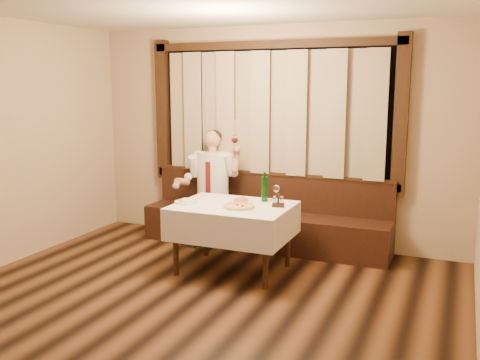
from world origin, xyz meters
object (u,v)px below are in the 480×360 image
at_px(pasta_red, 241,199).
at_px(green_bottle, 265,189).
at_px(banquette, 265,222).
at_px(pizza, 239,206).
at_px(cruet_caddy, 278,203).
at_px(dining_table, 233,214).
at_px(pasta_cream, 186,199).
at_px(seated_man, 211,178).

xyz_separation_m(pasta_red, green_bottle, (0.23, 0.13, 0.11)).
xyz_separation_m(banquette, pizza, (0.12, -1.13, 0.46)).
bearing_deg(cruet_caddy, pasta_red, 156.59).
xyz_separation_m(dining_table, pasta_cream, (-0.53, -0.10, 0.14)).
height_order(banquette, cruet_caddy, banquette).
xyz_separation_m(banquette, pasta_cream, (-0.53, -1.12, 0.48)).
bearing_deg(seated_man, green_bottle, -32.67).
relative_size(banquette, cruet_caddy, 22.71).
xyz_separation_m(pizza, cruet_caddy, (0.37, 0.20, 0.03)).
xyz_separation_m(pasta_cream, seated_man, (-0.20, 1.03, 0.06)).
distance_m(pizza, seated_man, 1.35).
relative_size(pasta_red, seated_man, 0.18).
distance_m(dining_table, pizza, 0.20).
height_order(dining_table, green_bottle, green_bottle).
distance_m(banquette, pizza, 1.23).
distance_m(pasta_red, green_bottle, 0.29).
bearing_deg(pasta_red, pasta_cream, -153.89).
bearing_deg(green_bottle, banquette, 109.66).
height_order(banquette, dining_table, banquette).
bearing_deg(banquette, dining_table, -90.00).
relative_size(dining_table, cruet_caddy, 9.01).
relative_size(pasta_cream, green_bottle, 0.75).
xyz_separation_m(banquette, seated_man, (-0.73, -0.09, 0.54)).
height_order(cruet_caddy, seated_man, seated_man).
relative_size(pizza, green_bottle, 1.03).
xyz_separation_m(pizza, pasta_cream, (-0.65, 0.01, 0.02)).
height_order(pasta_cream, green_bottle, green_bottle).
bearing_deg(banquette, green_bottle, -70.34).
distance_m(pizza, cruet_caddy, 0.42).
height_order(dining_table, pasta_cream, pasta_cream).
distance_m(pasta_cream, green_bottle, 0.89).
distance_m(dining_table, green_bottle, 0.47).
height_order(pizza, seated_man, seated_man).
bearing_deg(pizza, banquette, 96.16).
distance_m(pasta_red, cruet_caddy, 0.48).
height_order(pasta_red, cruet_caddy, cruet_caddy).
relative_size(cruet_caddy, seated_man, 0.10).
distance_m(pizza, green_bottle, 0.45).
bearing_deg(cruet_caddy, pizza, -165.13).
distance_m(banquette, seated_man, 0.91).
distance_m(dining_table, seated_man, 1.20).
xyz_separation_m(pasta_cream, green_bottle, (0.79, 0.40, 0.11)).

